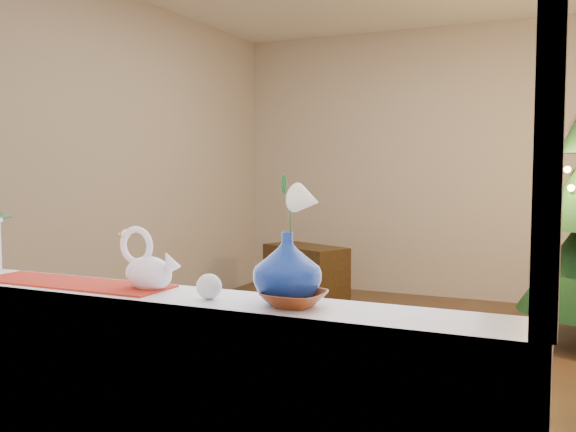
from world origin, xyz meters
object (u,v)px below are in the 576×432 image
blue_vase (287,262)px  amber_dish (294,300)px  swan (149,260)px  paperweight (209,286)px  side_table (306,277)px

blue_vase → amber_dish: blue_vase is taller
blue_vase → swan: bearing=180.0°
paperweight → blue_vase: bearing=10.2°
side_table → amber_dish: bearing=-43.1°
paperweight → side_table: size_ratio=0.10×
swan → paperweight: (0.25, -0.04, -0.06)m
side_table → swan: bearing=-49.9°
amber_dish → paperweight: bearing=-177.6°
amber_dish → side_table: 4.17m
blue_vase → side_table: size_ratio=0.30×
swan → amber_dish: size_ratio=1.48×
swan → paperweight: swan is taller
swan → paperweight: bearing=-14.5°
paperweight → amber_dish: 0.27m
blue_vase → amber_dish: 0.11m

